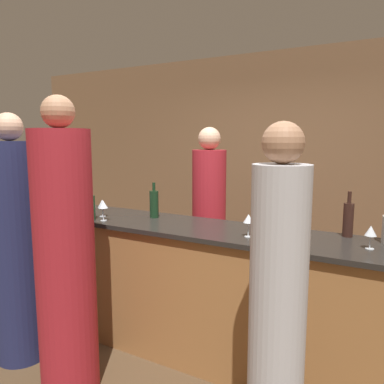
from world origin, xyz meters
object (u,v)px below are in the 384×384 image
guest_1 (17,248)px  wine_bottle_0 (154,204)px  bartender (209,226)px  guest_2 (277,315)px  wine_bottle_1 (91,207)px  wine_bottle_2 (348,219)px  guest_0 (65,260)px

guest_1 → wine_bottle_0: 1.14m
bartender → guest_2: 1.92m
wine_bottle_1 → wine_bottle_2: 2.01m
bartender → guest_0: bearing=80.0°
guest_0 → wine_bottle_0: bearing=84.7°
guest_1 → wine_bottle_2: guest_1 is taller
guest_1 → wine_bottle_1: size_ratio=6.65×
guest_2 → wine_bottle_1: 1.86m
wine_bottle_1 → bartender: bearing=58.9°
wine_bottle_2 → guest_0: bearing=-147.2°
guest_1 → wine_bottle_1: guest_1 is taller
guest_0 → guest_1: guest_0 is taller
guest_1 → guest_2: size_ratio=1.06×
guest_0 → guest_2: size_ratio=1.11×
guest_0 → wine_bottle_1: guest_0 is taller
guest_2 → wine_bottle_1: guest_2 is taller
guest_1 → wine_bottle_2: size_ratio=6.08×
guest_1 → guest_2: (2.07, -0.03, -0.03)m
wine_bottle_0 → guest_2: bearing=-32.5°
wine_bottle_0 → wine_bottle_2: (1.55, 0.13, 0.00)m
bartender → guest_0: (-0.28, -1.59, 0.07)m
guest_0 → guest_2: (1.44, 0.06, -0.07)m
guest_1 → wine_bottle_0: (0.72, 0.83, 0.29)m
wine_bottle_1 → wine_bottle_2: (1.96, 0.47, 0.01)m
guest_1 → guest_2: guest_1 is taller
bartender → wine_bottle_0: 0.77m
wine_bottle_0 → wine_bottle_2: 1.55m
guest_2 → wine_bottle_0: bearing=147.5°
bartender → guest_0: guest_0 is taller
guest_2 → wine_bottle_0: 1.63m
guest_0 → wine_bottle_2: guest_0 is taller
wine_bottle_1 → guest_0: bearing=-61.0°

